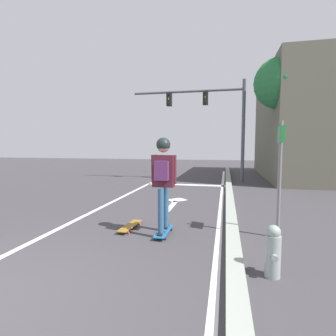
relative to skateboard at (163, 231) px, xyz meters
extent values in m
cube|color=silver|center=(-2.23, 3.06, -0.06)|extent=(0.12, 20.00, 0.01)
cube|color=silver|center=(1.06, 3.06, -0.06)|extent=(0.12, 20.00, 0.01)
cube|color=silver|center=(-0.51, 6.54, -0.06)|extent=(3.44, 0.40, 0.01)
cube|color=silver|center=(-0.34, 2.42, -0.06)|extent=(0.16, 1.40, 0.01)
cube|color=silver|center=(-0.34, 3.27, -0.06)|extent=(0.71, 0.71, 0.01)
cube|color=#979D93|center=(1.31, 3.06, 0.01)|extent=(0.24, 24.00, 0.14)
cube|color=#1B5E93|center=(0.00, 0.00, 0.00)|extent=(0.22, 0.81, 0.02)
cube|color=#B2B2B7|center=(0.00, 0.27, -0.01)|extent=(0.17, 0.05, 0.01)
cylinder|color=#212730|center=(-0.10, 0.28, -0.04)|extent=(0.03, 0.05, 0.05)
cylinder|color=#212730|center=(0.10, 0.27, -0.04)|extent=(0.03, 0.05, 0.05)
cube|color=#B2B2B7|center=(0.00, -0.27, -0.01)|extent=(0.17, 0.05, 0.01)
cylinder|color=#212730|center=(-0.10, -0.27, -0.04)|extent=(0.03, 0.05, 0.05)
cylinder|color=#212730|center=(0.10, -0.28, -0.04)|extent=(0.03, 0.05, 0.05)
cylinder|color=#2E5478|center=(0.00, 0.20, 0.45)|extent=(0.11, 0.11, 0.87)
cube|color=black|center=(0.00, 0.20, 0.03)|extent=(0.09, 0.24, 0.03)
cylinder|color=#2E5478|center=(0.00, -0.20, 0.45)|extent=(0.11, 0.11, 0.87)
cube|color=black|center=(0.00, -0.20, 0.03)|extent=(0.09, 0.24, 0.03)
cube|color=#531D2A|center=(0.00, 0.00, 1.19)|extent=(0.41, 0.18, 0.61)
cylinder|color=#531D2A|center=(-0.21, 0.03, 1.21)|extent=(0.07, 0.09, 0.56)
cylinder|color=#531D2A|center=(0.21, 0.03, 1.21)|extent=(0.07, 0.07, 0.55)
sphere|color=tan|center=(0.00, 0.00, 1.66)|extent=(0.24, 0.24, 0.24)
sphere|color=#212A2A|center=(0.00, 0.00, 1.69)|extent=(0.27, 0.27, 0.27)
cube|color=#5C2B60|center=(0.00, -0.14, 1.21)|extent=(0.26, 0.14, 0.36)
cube|color=olive|center=(-0.77, 0.20, 0.00)|extent=(0.26, 0.88, 0.02)
cube|color=#B2B2B7|center=(-0.75, 0.50, -0.01)|extent=(0.17, 0.06, 0.01)
cylinder|color=#D4483B|center=(-0.84, 0.50, -0.04)|extent=(0.03, 0.05, 0.04)
cylinder|color=#D4483B|center=(-0.65, 0.49, -0.04)|extent=(0.03, 0.05, 0.04)
cube|color=#B2B2B7|center=(-0.79, -0.09, -0.01)|extent=(0.17, 0.06, 0.01)
cylinder|color=#D4483B|center=(-0.88, -0.08, -0.04)|extent=(0.03, 0.05, 0.04)
cylinder|color=#D4483B|center=(-0.69, -0.10, -0.04)|extent=(0.03, 0.05, 0.04)
cylinder|color=#50545D|center=(1.95, 8.04, 2.34)|extent=(0.16, 0.16, 4.80)
cylinder|color=#50545D|center=(-0.73, 8.04, 4.29)|extent=(5.34, 0.12, 0.12)
cube|color=black|center=(0.16, 8.04, 3.94)|extent=(0.24, 0.28, 0.64)
cylinder|color=#3A0605|center=(0.16, 7.89, 4.14)|extent=(0.02, 0.10, 0.10)
cylinder|color=yellow|center=(0.16, 7.89, 3.94)|extent=(0.02, 0.10, 0.10)
cylinder|color=black|center=(0.16, 7.89, 3.74)|extent=(0.02, 0.10, 0.10)
cube|color=black|center=(-1.62, 8.04, 3.94)|extent=(0.24, 0.28, 0.64)
cylinder|color=#3A0605|center=(-1.62, 7.89, 4.14)|extent=(0.02, 0.10, 0.10)
cylinder|color=yellow|center=(-1.62, 7.89, 3.94)|extent=(0.02, 0.10, 0.10)
cylinder|color=black|center=(-1.62, 7.89, 3.74)|extent=(0.02, 0.10, 0.10)
cylinder|color=slate|center=(2.15, 0.32, 1.03)|extent=(0.06, 0.06, 2.19)
cube|color=#198C33|center=(2.15, 0.32, 1.88)|extent=(0.05, 0.44, 0.30)
cylinder|color=#909B96|center=(1.79, -1.29, 0.22)|extent=(0.20, 0.20, 0.56)
sphere|color=#909B96|center=(1.79, -1.29, 0.55)|extent=(0.18, 0.18, 0.18)
cylinder|color=#909B96|center=(1.79, -1.18, 0.25)|extent=(0.08, 0.08, 0.08)
cylinder|color=#909B96|center=(1.79, -1.40, 0.25)|extent=(0.08, 0.08, 0.08)
cylinder|color=brown|center=(3.37, 7.35, 1.81)|extent=(0.20, 0.20, 3.74)
sphere|color=#28733D|center=(3.37, 7.35, 4.33)|extent=(2.18, 2.18, 2.18)
camera|label=1|loc=(1.16, -4.85, 1.67)|focal=28.01mm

